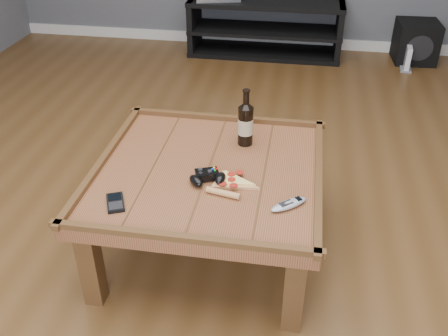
% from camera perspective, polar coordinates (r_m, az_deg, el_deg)
% --- Properties ---
extents(ground, '(6.00, 6.00, 0.00)m').
position_cam_1_polar(ground, '(2.50, -1.63, -8.84)').
color(ground, '#4E3116').
rests_on(ground, ground).
extents(baseboard, '(5.00, 0.02, 0.10)m').
position_cam_1_polar(baseboard, '(5.09, 4.89, 14.30)').
color(baseboard, silver).
rests_on(baseboard, ground).
extents(coffee_table, '(1.03, 1.03, 0.48)m').
position_cam_1_polar(coffee_table, '(2.26, -1.78, -1.41)').
color(coffee_table, '#592C19').
rests_on(coffee_table, ground).
extents(media_console, '(1.40, 0.45, 0.50)m').
position_cam_1_polar(media_console, '(4.81, 4.73, 15.63)').
color(media_console, black).
rests_on(media_console, ground).
extents(beer_bottle, '(0.07, 0.07, 0.28)m').
position_cam_1_polar(beer_bottle, '(2.37, 2.48, 5.20)').
color(beer_bottle, black).
rests_on(beer_bottle, coffee_table).
extents(game_controller, '(0.17, 0.14, 0.05)m').
position_cam_1_polar(game_controller, '(2.13, -1.88, -1.07)').
color(game_controller, black).
rests_on(game_controller, coffee_table).
extents(pizza_slice, '(0.21, 0.29, 0.03)m').
position_cam_1_polar(pizza_slice, '(2.12, 0.73, -1.75)').
color(pizza_slice, tan).
rests_on(pizza_slice, coffee_table).
extents(smartphone, '(0.11, 0.14, 0.02)m').
position_cam_1_polar(smartphone, '(2.06, -12.31, -3.87)').
color(smartphone, black).
rests_on(smartphone, coffee_table).
extents(remote_control, '(0.16, 0.15, 0.02)m').
position_cam_1_polar(remote_control, '(2.01, 7.43, -4.12)').
color(remote_control, '#92969F').
rests_on(remote_control, coffee_table).
extents(subwoofer, '(0.37, 0.37, 0.36)m').
position_cam_1_polar(subwoofer, '(4.96, 21.07, 13.32)').
color(subwoofer, black).
rests_on(subwoofer, ground).
extents(game_console, '(0.10, 0.17, 0.21)m').
position_cam_1_polar(game_console, '(4.74, 20.23, 11.57)').
color(game_console, gray).
rests_on(game_console, ground).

